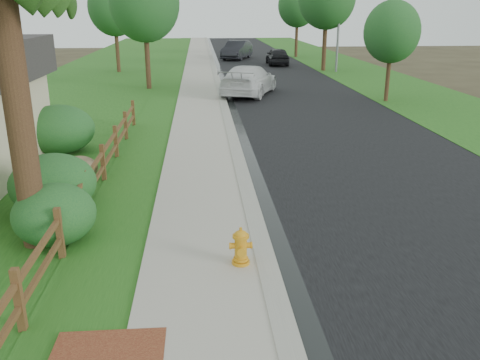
{
  "coord_description": "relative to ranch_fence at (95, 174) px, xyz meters",
  "views": [
    {
      "loc": [
        -0.8,
        -6.49,
        4.74
      ],
      "look_at": [
        0.13,
        5.2,
        0.76
      ],
      "focal_mm": 38.0,
      "sensor_mm": 36.0,
      "label": 1
    }
  ],
  "objects": [
    {
      "name": "white_suv",
      "position": [
        5.6,
        16.12,
        0.23
      ],
      "size": [
        4.12,
        6.15,
        1.66
      ],
      "primitive_type": "imported",
      "rotation": [
        0.0,
        0.0,
        2.79
      ],
      "color": "silver",
      "rests_on": "road"
    },
    {
      "name": "boulder",
      "position": [
        -0.73,
        1.43,
        -0.26
      ],
      "size": [
        1.29,
        1.15,
        0.71
      ],
      "primitive_type": "ellipsoid",
      "rotation": [
        0.0,
        0.0,
        -0.4
      ],
      "color": "brown",
      "rests_on": "ground"
    },
    {
      "name": "sidewalk",
      "position": [
        2.7,
        28.6,
        -0.57
      ],
      "size": [
        2.2,
        90.0,
        0.1
      ],
      "primitive_type": "cube",
      "color": "#AAA394",
      "rests_on": "ground"
    },
    {
      "name": "road",
      "position": [
        8.2,
        28.6,
        -0.61
      ],
      "size": [
        8.0,
        90.0,
        0.02
      ],
      "primitive_type": "cube",
      "color": "black",
      "rests_on": "ground"
    },
    {
      "name": "tree_far_right",
      "position": [
        12.6,
        39.17,
        4.35
      ],
      "size": [
        3.85,
        3.85,
        7.1
      ],
      "color": "#392117",
      "rests_on": "ground"
    },
    {
      "name": "shrub_c",
      "position": [
        -2.9,
        1.64,
        0.05
      ],
      "size": [
        2.07,
        2.07,
        1.33
      ],
      "primitive_type": "ellipsoid",
      "rotation": [
        0.0,
        0.0,
        -0.14
      ],
      "color": "#194821",
      "rests_on": "ground"
    },
    {
      "name": "shrub_a",
      "position": [
        -0.3,
        -2.8,
        0.03
      ],
      "size": [
        2.22,
        2.22,
        1.29
      ],
      "primitive_type": "ellipsoid",
      "rotation": [
        0.0,
        0.0,
        -0.37
      ],
      "color": "#194821",
      "rests_on": "ground"
    },
    {
      "name": "curb",
      "position": [
        4.0,
        28.6,
        -0.56
      ],
      "size": [
        0.4,
        90.0,
        0.12
      ],
      "primitive_type": "cube",
      "color": "gray",
      "rests_on": "ground"
    },
    {
      "name": "dark_car_mid",
      "position": [
        9.62,
        31.89,
        0.14
      ],
      "size": [
        1.86,
        4.37,
        1.47
      ],
      "primitive_type": "imported",
      "rotation": [
        0.0,
        0.0,
        3.11
      ],
      "color": "black",
      "rests_on": "road"
    },
    {
      "name": "tree_mid_left",
      "position": [
        -3.4,
        27.64,
        4.17
      ],
      "size": [
        3.88,
        3.88,
        6.94
      ],
      "color": "#392117",
      "rests_on": "ground"
    },
    {
      "name": "dark_car_far",
      "position": [
        6.48,
        37.4,
        0.26
      ],
      "size": [
        3.51,
        5.52,
        1.72
      ],
      "primitive_type": "imported",
      "rotation": [
        0.0,
        0.0,
        -0.35
      ],
      "color": "black",
      "rests_on": "road"
    },
    {
      "name": "fire_hydrant",
      "position": [
        3.5,
        -4.24,
        -0.17
      ],
      "size": [
        0.48,
        0.39,
        0.75
      ],
      "color": "orange",
      "rests_on": "sidewalk"
    },
    {
      "name": "streetlight",
      "position": [
        13.22,
        26.34,
        4.22
      ],
      "size": [
        1.97,
        0.43,
        8.54
      ],
      "color": "gray",
      "rests_on": "ground"
    },
    {
      "name": "shrub_b",
      "position": [
        -0.79,
        -1.01,
        0.1
      ],
      "size": [
        2.61,
        2.61,
        1.44
      ],
      "primitive_type": "ellipsoid",
      "rotation": [
        0.0,
        0.0,
        -0.34
      ],
      "color": "#194821",
      "rests_on": "ground"
    },
    {
      "name": "lawn_near",
      "position": [
        -4.4,
        28.6,
        -0.6
      ],
      "size": [
        9.0,
        90.0,
        0.04
      ],
      "primitive_type": "cube",
      "color": "#1C4F16",
      "rests_on": "ground"
    },
    {
      "name": "wet_gutter",
      "position": [
        4.35,
        28.6,
        -0.6
      ],
      "size": [
        0.5,
        90.0,
        0.0
      ],
      "primitive_type": "cube",
      "color": "black",
      "rests_on": "road"
    },
    {
      "name": "verge_far",
      "position": [
        15.1,
        28.6,
        -0.6
      ],
      "size": [
        6.0,
        90.0,
        0.04
      ],
      "primitive_type": "cube",
      "color": "#1C4F16",
      "rests_on": "ground"
    },
    {
      "name": "tree_near_right",
      "position": [
        12.68,
        13.37,
        2.96
      ],
      "size": [
        2.87,
        2.87,
        5.16
      ],
      "color": "#392117",
      "rests_on": "ground"
    },
    {
      "name": "grass_strip",
      "position": [
        0.8,
        28.6,
        -0.59
      ],
      "size": [
        1.6,
        90.0,
        0.06
      ],
      "primitive_type": "cube",
      "color": "#1C4F16",
      "rests_on": "ground"
    },
    {
      "name": "tree_near_left",
      "position": [
        -0.3,
        18.83,
        4.39
      ],
      "size": [
        4.11,
        4.11,
        7.28
      ],
      "color": "#392117",
      "rests_on": "ground"
    },
    {
      "name": "shrub_d",
      "position": [
        -2.02,
        4.41,
        0.21
      ],
      "size": [
        2.82,
        2.82,
        1.65
      ],
      "primitive_type": "ellipsoid",
      "rotation": [
        0.0,
        0.0,
        0.18
      ],
      "color": "#194821",
      "rests_on": "ground"
    },
    {
      "name": "ground",
      "position": [
        3.6,
        -6.4,
        -0.62
      ],
      "size": [
        120.0,
        120.0,
        0.0
      ],
      "primitive_type": "plane",
      "color": "#332C1C"
    },
    {
      "name": "ranch_fence",
      "position": [
        0.0,
        0.0,
        0.0
      ],
      "size": [
        0.12,
        16.92,
        1.1
      ],
      "color": "#483218",
      "rests_on": "ground"
    }
  ]
}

